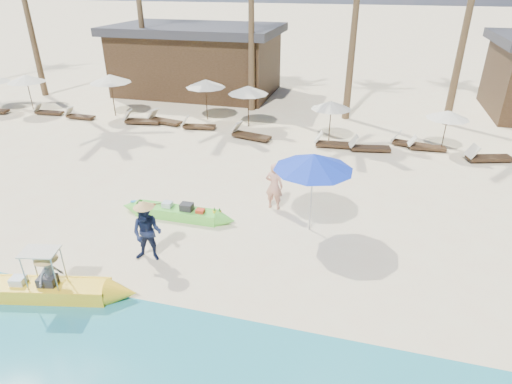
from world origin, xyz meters
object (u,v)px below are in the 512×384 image
(tourist, at_px, (274,186))
(blue_umbrella, at_px, (314,162))
(green_canoe, at_px, (177,212))
(yellow_canoe, at_px, (42,290))

(tourist, height_order, blue_umbrella, blue_umbrella)
(green_canoe, distance_m, blue_umbrella, 4.81)
(tourist, relative_size, blue_umbrella, 0.65)
(tourist, xyz_separation_m, blue_umbrella, (1.39, -1.06, 1.47))
(blue_umbrella, bearing_deg, yellow_canoe, -140.46)
(green_canoe, xyz_separation_m, blue_umbrella, (4.30, 0.41, 2.11))
(green_canoe, xyz_separation_m, tourist, (2.91, 1.47, 0.64))
(yellow_canoe, xyz_separation_m, tourist, (4.51, 5.93, 0.61))
(green_canoe, height_order, blue_umbrella, blue_umbrella)
(yellow_canoe, relative_size, tourist, 3.16)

